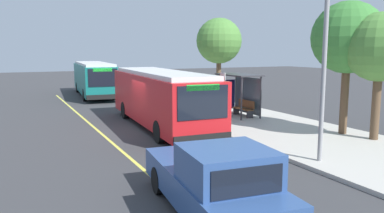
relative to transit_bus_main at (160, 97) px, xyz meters
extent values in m
plane|color=#38383A|center=(0.37, -1.01, -1.62)|extent=(120.00, 120.00, 0.00)
cube|color=#B7B2A8|center=(0.37, 4.99, -1.54)|extent=(44.00, 6.40, 0.15)
cube|color=#E0D64C|center=(0.37, -3.21, -1.61)|extent=(36.00, 0.14, 0.01)
cube|color=red|center=(-0.02, -0.01, -0.07)|extent=(10.93, 3.16, 2.40)
cube|color=silver|center=(-0.02, -0.01, 1.23)|extent=(10.05, 2.86, 0.20)
cube|color=black|center=(5.39, -0.32, 0.37)|extent=(0.16, 2.17, 1.34)
cube|color=black|center=(0.06, 1.28, 0.22)|extent=(9.49, 0.58, 1.06)
cube|color=white|center=(0.06, 1.28, -1.05)|extent=(10.24, 0.61, 0.28)
cube|color=#26D83F|center=(5.39, -0.32, 0.95)|extent=(0.11, 1.40, 0.24)
cube|color=black|center=(5.40, -0.32, -1.09)|extent=(0.22, 2.50, 0.36)
cylinder|color=black|center=(3.39, 0.95, -1.12)|extent=(1.01, 0.34, 1.00)
cylinder|color=black|center=(3.26, -1.35, -1.12)|extent=(1.01, 0.34, 1.00)
cylinder|color=black|center=(-3.18, 1.33, -1.12)|extent=(1.01, 0.34, 1.00)
cylinder|color=black|center=(-3.32, -0.98, -1.12)|extent=(1.01, 0.34, 1.00)
cube|color=#146B66|center=(-15.77, -0.18, -0.07)|extent=(11.53, 3.52, 2.40)
cube|color=silver|center=(-15.77, -0.18, 1.23)|extent=(10.60, 3.19, 0.20)
cube|color=black|center=(-10.10, -0.68, 0.37)|extent=(0.23, 2.16, 1.34)
cube|color=black|center=(-15.66, 1.10, 0.22)|extent=(9.95, 0.90, 1.06)
cube|color=silver|center=(-15.66, 1.10, -1.05)|extent=(10.74, 0.96, 0.28)
cube|color=#26D83F|center=(-10.10, -0.68, 0.95)|extent=(0.15, 1.40, 0.24)
cube|color=black|center=(-10.09, -0.68, -1.09)|extent=(0.30, 2.50, 0.36)
cylinder|color=black|center=(-12.17, 0.66, -1.12)|extent=(1.02, 0.37, 1.00)
cylinder|color=black|center=(-12.36, -1.64, -1.12)|extent=(1.02, 0.37, 1.00)
cylinder|color=black|center=(-19.06, 1.26, -1.12)|extent=(1.02, 0.37, 1.00)
cylinder|color=black|center=(-19.26, -1.04, -1.12)|extent=(1.02, 0.37, 1.00)
cube|color=#2D4C84|center=(10.51, -2.80, -0.94)|extent=(5.58, 2.55, 0.75)
cube|color=#2D4C84|center=(11.45, -2.90, -0.17)|extent=(2.08, 2.08, 0.80)
cube|color=black|center=(12.40, -2.99, -0.22)|extent=(0.19, 1.59, 0.60)
cylinder|color=black|center=(8.99, -1.74, -1.24)|extent=(0.78, 0.32, 0.76)
cylinder|color=black|center=(8.80, -3.53, -1.24)|extent=(0.78, 0.32, 0.76)
cylinder|color=#333338|center=(0.90, 5.75, -0.27)|extent=(0.10, 0.10, 2.40)
cylinder|color=#333338|center=(0.90, 4.45, -0.27)|extent=(0.10, 0.10, 2.40)
cylinder|color=#333338|center=(-1.70, 5.75, -0.27)|extent=(0.10, 0.10, 2.40)
cylinder|color=#333338|center=(-1.70, 4.45, -0.27)|extent=(0.10, 0.10, 2.40)
cube|color=#333338|center=(-0.40, 5.10, 0.97)|extent=(2.90, 1.60, 0.08)
cube|color=#4C606B|center=(-0.40, 5.75, -0.27)|extent=(2.47, 0.04, 2.16)
cube|color=navy|center=(-1.70, 5.10, -0.31)|extent=(0.06, 1.11, 1.82)
cube|color=brown|center=(-0.16, 5.27, -1.02)|extent=(1.60, 0.44, 0.06)
cube|color=brown|center=(-0.16, 5.51, -0.74)|extent=(1.60, 0.05, 0.44)
cube|color=#333338|center=(-0.88, 5.27, -1.24)|extent=(0.08, 0.40, 0.45)
cube|color=#333338|center=(0.56, 5.27, -1.24)|extent=(0.08, 0.40, 0.45)
cylinder|color=#333338|center=(2.38, 2.37, -0.07)|extent=(0.07, 0.07, 2.80)
cube|color=white|center=(2.38, 2.35, 1.03)|extent=(0.44, 0.03, 0.56)
cube|color=red|center=(2.38, 2.34, 1.03)|extent=(0.40, 0.01, 0.16)
cylinder|color=#282D47|center=(-0.92, 3.72, -1.04)|extent=(0.14, 0.14, 0.85)
cylinder|color=#282D47|center=(-0.92, 3.54, -1.04)|extent=(0.14, 0.14, 0.85)
cube|color=#265999|center=(-0.92, 3.63, -0.31)|extent=(0.24, 0.40, 0.62)
sphere|color=tan|center=(-0.92, 3.63, 0.11)|extent=(0.22, 0.22, 0.22)
cylinder|color=brown|center=(7.34, 7.11, -0.02)|extent=(0.36, 0.36, 2.89)
sphere|color=#4C8438|center=(7.34, 7.11, 2.53)|extent=(2.95, 2.95, 2.95)
cylinder|color=brown|center=(5.87, 6.82, 0.14)|extent=(0.36, 0.36, 3.21)
sphere|color=#387A33|center=(5.87, 6.82, 2.97)|extent=(3.27, 3.27, 3.27)
cylinder|color=brown|center=(-6.34, 7.17, 0.19)|extent=(0.36, 0.36, 3.31)
sphere|color=#4C8438|center=(-6.34, 7.17, 3.10)|extent=(3.37, 3.37, 3.37)
cylinder|color=gray|center=(8.76, 2.56, 1.73)|extent=(0.16, 0.16, 6.40)
camera|label=1|loc=(18.44, -7.19, 2.37)|focal=35.57mm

